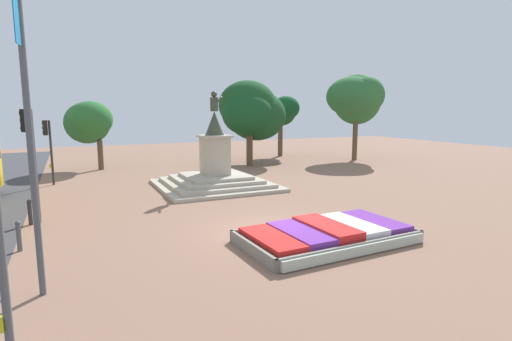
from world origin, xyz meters
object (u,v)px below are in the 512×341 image
at_px(flower_planter, 328,235).
at_px(kerb_bollard_north, 30,211).
at_px(traffic_light_far_corner, 48,141).
at_px(statue_monument, 215,173).
at_px(banner_pole, 28,121).
at_px(kerb_bollard_mid_a, 2,281).
at_px(kerb_bollard_mid_b, 19,235).
at_px(traffic_light_mid_block, 30,146).

xyz_separation_m(flower_planter, kerb_bollard_north, (-8.54, 6.15, 0.24)).
bearing_deg(traffic_light_far_corner, flower_planter, -60.47).
height_order(statue_monument, banner_pole, banner_pole).
height_order(kerb_bollard_mid_a, kerb_bollard_mid_b, kerb_bollard_mid_b).
xyz_separation_m(banner_pole, kerb_bollard_north, (-0.69, 6.40, -3.38)).
bearing_deg(statue_monument, kerb_bollard_mid_a, -129.72).
xyz_separation_m(banner_pole, kerb_bollard_mid_b, (-0.75, 3.43, -3.39)).
bearing_deg(kerb_bollard_mid_a, kerb_bollard_north, 89.40).
height_order(banner_pole, kerb_bollard_mid_a, banner_pole).
distance_m(traffic_light_far_corner, kerb_bollard_mid_a, 14.63).
distance_m(flower_planter, kerb_bollard_mid_a, 8.61).
bearing_deg(kerb_bollard_north, kerb_bollard_mid_a, -90.60).
distance_m(kerb_bollard_mid_b, kerb_bollard_north, 2.97).
height_order(flower_planter, traffic_light_far_corner, traffic_light_far_corner).
bearing_deg(kerb_bollard_mid_b, kerb_bollard_north, 88.71).
distance_m(traffic_light_mid_block, kerb_bollard_north, 2.33).
xyz_separation_m(statue_monument, traffic_light_mid_block, (-8.19, -3.68, 2.05)).
bearing_deg(traffic_light_mid_block, kerb_bollard_mid_b, -94.44).
distance_m(traffic_light_mid_block, traffic_light_far_corner, 8.02).
xyz_separation_m(statue_monument, kerb_bollard_north, (-8.37, -3.85, -0.27)).
relative_size(flower_planter, kerb_bollard_mid_a, 6.74).
distance_m(flower_planter, banner_pole, 8.65).
xyz_separation_m(traffic_light_far_corner, banner_pole, (0.27, -14.58, 1.44)).
bearing_deg(traffic_light_mid_block, kerb_bollard_north, -136.43).
relative_size(flower_planter, statue_monument, 0.93).
relative_size(statue_monument, traffic_light_mid_block, 1.43).
bearing_deg(statue_monument, flower_planter, -89.04).
bearing_deg(traffic_light_mid_block, kerb_bollard_mid_a, -92.15).
bearing_deg(traffic_light_mid_block, banner_pole, -85.56).
distance_m(flower_planter, traffic_light_far_corner, 16.61).
bearing_deg(traffic_light_mid_block, traffic_light_far_corner, 88.27).
bearing_deg(banner_pole, flower_planter, 1.83).
bearing_deg(flower_planter, statue_monument, 90.96).
relative_size(traffic_light_far_corner, kerb_bollard_mid_a, 4.36).
distance_m(traffic_light_far_corner, kerb_bollard_mid_b, 11.33).
relative_size(statue_monument, kerb_bollard_north, 6.38).
xyz_separation_m(banner_pole, kerb_bollard_mid_a, (-0.75, 0.10, -3.44)).
xyz_separation_m(flower_planter, kerb_bollard_mid_a, (-8.60, -0.15, 0.18)).
bearing_deg(flower_planter, traffic_light_far_corner, 119.53).
distance_m(banner_pole, kerb_bollard_north, 7.27).
xyz_separation_m(traffic_light_mid_block, traffic_light_far_corner, (0.24, 8.01, -0.38)).
height_order(traffic_light_far_corner, banner_pole, banner_pole).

